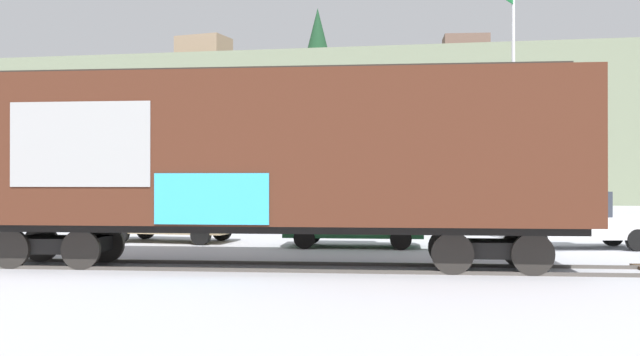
# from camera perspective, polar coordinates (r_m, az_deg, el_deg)

# --- Properties ---
(ground_plane) EXTENTS (260.00, 260.00, 0.00)m
(ground_plane) POSITION_cam_1_polar(r_m,az_deg,el_deg) (16.53, -1.73, -7.32)
(ground_plane) COLOR #B2B5BC
(track) EXTENTS (59.97, 5.98, 0.08)m
(track) POSITION_cam_1_polar(r_m,az_deg,el_deg) (16.55, -0.93, -7.18)
(track) COLOR #4C4742
(track) RESTS_ON ground_plane
(freight_car) EXTENTS (14.67, 3.89, 4.69)m
(freight_car) POSITION_cam_1_polar(r_m,az_deg,el_deg) (16.58, -4.28, 1.97)
(freight_car) COLOR #472316
(freight_car) RESTS_ON ground_plane
(flagpole) EXTENTS (0.69, 1.37, 9.09)m
(flagpole) POSITION_cam_1_polar(r_m,az_deg,el_deg) (25.24, 15.12, 7.96)
(flagpole) COLOR silver
(flagpole) RESTS_ON ground_plane
(hillside) EXTENTS (151.91, 40.36, 18.96)m
(hillside) POSITION_cam_1_polar(r_m,az_deg,el_deg) (82.49, 7.51, 3.19)
(hillside) COLOR slate
(hillside) RESTS_ON ground_plane
(parked_car_tan) EXTENTS (4.36, 2.26, 1.55)m
(parked_car_tan) POSITION_cam_1_polar(r_m,az_deg,el_deg) (24.30, -12.00, -3.16)
(parked_car_tan) COLOR #9E8966
(parked_car_tan) RESTS_ON ground_plane
(parked_car_green) EXTENTS (4.33, 2.05, 1.76)m
(parked_car_green) POSITION_cam_1_polar(r_m,az_deg,el_deg) (21.99, 2.58, -3.25)
(parked_car_green) COLOR #1E5933
(parked_car_green) RESTS_ON ground_plane
(parked_car_white) EXTENTS (4.62, 2.55, 1.73)m
(parked_car_white) POSITION_cam_1_polar(r_m,az_deg,el_deg) (22.70, 19.77, -3.25)
(parked_car_white) COLOR silver
(parked_car_white) RESTS_ON ground_plane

